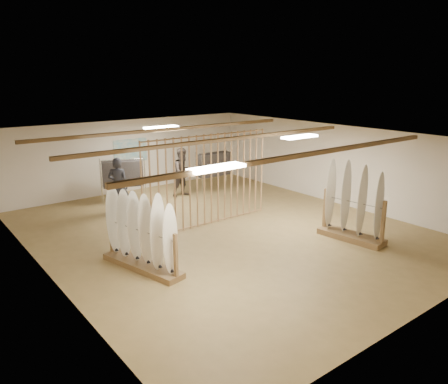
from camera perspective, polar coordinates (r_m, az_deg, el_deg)
floor at (r=12.96m, az=0.00°, el=-5.13°), size 12.00×12.00×0.00m
ceiling at (r=12.27m, az=0.00°, el=7.23°), size 12.00×12.00×0.00m
wall_back at (r=17.57m, az=-12.11°, el=4.67°), size 12.00×0.00×12.00m
wall_front at (r=8.83m, az=24.77°, el=-6.80°), size 12.00×0.00×12.00m
wall_left at (r=10.39m, az=-22.41°, el=-3.35°), size 0.00×12.00×12.00m
wall_right at (r=16.02m, az=14.31°, el=3.55°), size 0.00×12.00×12.00m
ceiling_slats at (r=12.28m, az=0.00°, el=6.86°), size 9.50×6.12×0.10m
light_panels at (r=12.28m, az=0.00°, el=6.95°), size 1.20×0.35×0.06m
bamboo_partition at (r=13.16m, az=-2.13°, el=1.56°), size 4.45×0.05×2.78m
poster at (r=17.52m, az=-12.12°, el=5.31°), size 1.40×0.03×0.90m
rack_left at (r=10.51m, az=-10.75°, el=-6.54°), size 1.07×2.42×1.90m
rack_right at (r=12.61m, az=16.46°, el=-2.82°), size 0.82×1.93×2.18m
clothing_rack_a at (r=16.01m, az=-13.11°, el=2.34°), size 1.45×0.81×1.61m
clothing_rack_b at (r=17.29m, az=-1.26°, el=3.62°), size 1.49×0.38×1.60m
shopper_a at (r=14.84m, az=-13.67°, el=1.33°), size 0.92×0.90×2.11m
shopper_b at (r=16.48m, az=-5.36°, el=2.99°), size 1.04×0.83×2.08m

